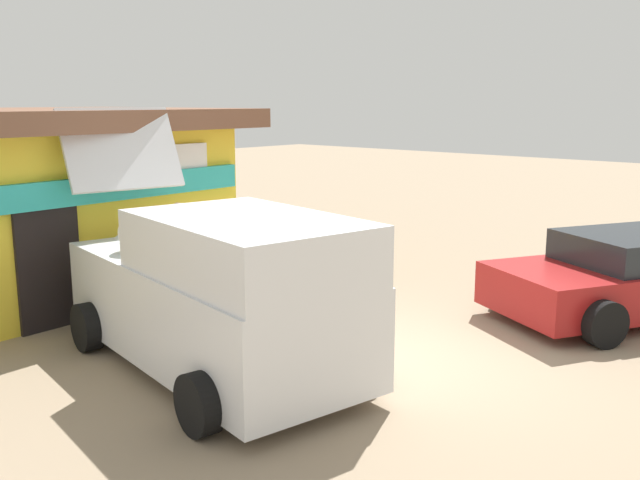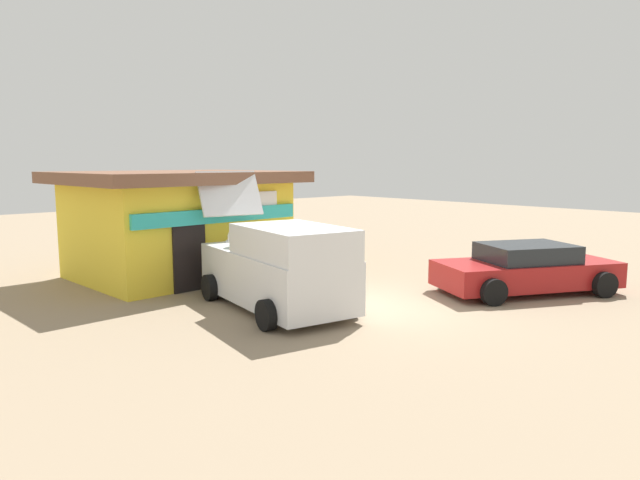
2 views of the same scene
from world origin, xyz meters
The scene contains 8 objects.
ground_plane centered at (0.00, 0.00, 0.00)m, with size 60.00×60.00×0.00m, color gray.
storefront_bar centered at (-1.29, 5.96, 1.51)m, with size 6.15×5.08×2.92m.
delivery_van centered at (-1.61, 1.06, 0.94)m, with size 2.69×4.98×2.95m.
parked_sedan centered at (3.88, -1.74, 0.57)m, with size 4.68×3.56×1.20m.
vendor_standing centered at (-0.55, 3.16, 0.94)m, with size 0.44×0.54×1.63m.
customer_bending centered at (-1.60, 3.27, 0.85)m, with size 0.74×0.73×1.37m.
unloaded_banana_pile centered at (-0.99, 4.44, 0.23)m, with size 0.79×0.96×0.49m.
paint_bucket centered at (0.56, 3.72, 0.21)m, with size 0.32×0.32×0.41m, color blue.
Camera 2 is at (-9.17, -8.53, 3.18)m, focal length 32.28 mm.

